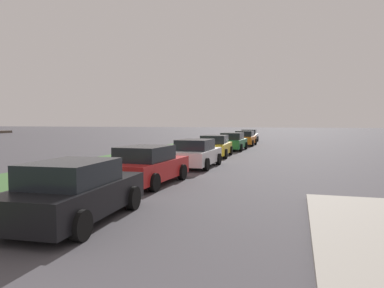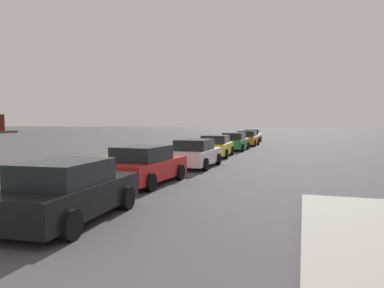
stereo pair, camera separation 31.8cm
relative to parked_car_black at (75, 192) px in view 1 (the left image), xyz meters
name	(u,v)px [view 1 (the left image)]	position (x,y,z in m)	size (l,w,h in m)	color
grass_median	(42,182)	(4.26, 4.37, -0.66)	(60.00, 6.00, 0.12)	#3D6633
parked_car_black	(75,192)	(0.00, 0.00, 0.00)	(4.38, 2.18, 1.47)	black
parked_car_red	(147,166)	(5.30, 0.41, 0.00)	(4.39, 2.19, 1.47)	red
parked_car_white	(196,154)	(10.85, 0.02, 0.00)	(4.32, 2.05, 1.47)	silver
parked_car_yellow	(215,146)	(16.77, 0.31, 0.00)	(4.39, 2.19, 1.47)	gold
parked_car_green	(233,142)	(22.67, 0.12, 0.00)	(4.32, 2.06, 1.47)	#1E6B38
parked_car_orange	(245,138)	(29.05, -0.03, 0.00)	(4.31, 2.03, 1.47)	orange
parked_car_silver	(249,136)	(35.66, 0.40, 0.00)	(4.38, 2.17, 1.47)	#B2B5BA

